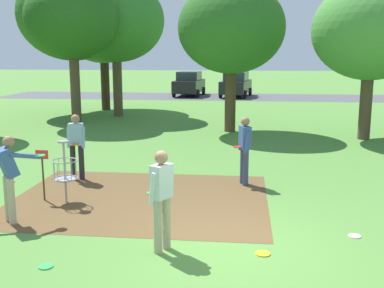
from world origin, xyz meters
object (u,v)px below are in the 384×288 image
(parked_car_center_left, at_px, (236,84))
(tree_far_left, at_px, (72,15))
(frisbee_far_right, at_px, (263,254))
(tree_far_right, at_px, (103,23))
(player_throwing, at_px, (9,173))
(player_waiting_right, at_px, (76,143))
(disc_golf_basket, at_px, (62,169))
(parked_car_leftmost, at_px, (189,84))
(player_foreground_watching, at_px, (245,147))
(player_waiting_left, at_px, (162,195))
(frisbee_mid_grass, at_px, (46,266))
(tree_far_center, at_px, (371,31))
(tree_mid_left, at_px, (116,21))
(frisbee_near_basket, at_px, (355,236))
(frisbee_by_tee, at_px, (10,182))
(tree_mid_right, at_px, (231,28))
(tree_near_right, at_px, (72,19))

(parked_car_center_left, bearing_deg, tree_far_left, -127.48)
(frisbee_far_right, xyz_separation_m, tree_far_right, (-8.32, 19.06, 4.89))
(player_throwing, height_order, player_waiting_right, same)
(disc_golf_basket, relative_size, parked_car_leftmost, 0.32)
(player_foreground_watching, bearing_deg, player_waiting_left, -107.82)
(frisbee_mid_grass, xyz_separation_m, frisbee_far_right, (3.35, 0.85, 0.00))
(disc_golf_basket, bearing_deg, parked_car_center_left, 82.77)
(tree_far_center, bearing_deg, tree_mid_left, 153.97)
(frisbee_far_right, height_order, tree_far_left, tree_far_left)
(frisbee_far_right, height_order, tree_far_center, tree_far_center)
(frisbee_near_basket, xyz_separation_m, tree_far_right, (-10.00, 18.11, 4.89))
(player_waiting_left, xyz_separation_m, frisbee_by_tee, (-4.60, 3.70, -0.96))
(disc_golf_basket, xyz_separation_m, player_waiting_right, (-0.36, 1.88, 0.21))
(frisbee_far_right, height_order, tree_mid_left, tree_mid_left)
(player_throwing, bearing_deg, player_waiting_left, -17.44)
(parked_car_leftmost, bearing_deg, frisbee_near_basket, -77.19)
(player_throwing, distance_m, tree_mid_right, 12.34)
(tree_far_right, distance_m, parked_car_leftmost, 10.85)
(player_waiting_left, relative_size, frisbee_near_basket, 7.66)
(parked_car_leftmost, bearing_deg, player_foreground_watching, -80.08)
(tree_mid_left, distance_m, tree_far_center, 12.36)
(tree_near_right, bearing_deg, tree_far_left, 110.42)
(frisbee_mid_grass, height_order, tree_far_center, tree_far_center)
(player_foreground_watching, height_order, frisbee_by_tee, player_foreground_watching)
(player_waiting_left, bearing_deg, frisbee_far_right, 1.19)
(player_waiting_right, bearing_deg, tree_far_left, 110.18)
(frisbee_near_basket, bearing_deg, tree_far_center, 75.85)
(tree_far_left, relative_size, parked_car_leftmost, 1.75)
(frisbee_near_basket, relative_size, frisbee_mid_grass, 1.00)
(tree_mid_left, bearing_deg, frisbee_near_basket, -61.07)
(frisbee_by_tee, relative_size, parked_car_center_left, 0.05)
(player_foreground_watching, height_order, tree_far_center, tree_far_center)
(parked_car_leftmost, xyz_separation_m, parked_car_center_left, (3.56, -0.37, 0.00))
(player_throwing, xyz_separation_m, player_waiting_left, (3.15, -0.99, -0.02))
(player_throwing, xyz_separation_m, tree_far_center, (9.03, 10.05, 3.06))
(player_waiting_left, xyz_separation_m, tree_mid_right, (0.73, 12.25, 3.26))
(frisbee_far_right, bearing_deg, player_foreground_watching, 94.49)
(tree_near_right, xyz_separation_m, parked_car_center_left, (7.13, 14.33, -3.83))
(player_throwing, bearing_deg, tree_near_right, 104.59)
(player_waiting_left, relative_size, frisbee_mid_grass, 7.63)
(disc_golf_basket, height_order, frisbee_far_right, disc_golf_basket)
(frisbee_near_basket, xyz_separation_m, tree_far_left, (-11.08, 16.16, 5.18))
(tree_mid_right, bearing_deg, frisbee_near_basket, -76.94)
(frisbee_by_tee, xyz_separation_m, frisbee_mid_grass, (2.91, -4.52, 0.00))
(frisbee_near_basket, relative_size, tree_mid_right, 0.04)
(disc_golf_basket, distance_m, frisbee_by_tee, 2.54)
(player_throwing, xyz_separation_m, parked_car_center_left, (3.81, 27.10, -0.06))
(disc_golf_basket, distance_m, tree_near_right, 12.73)
(frisbee_near_basket, distance_m, tree_far_right, 21.26)
(parked_car_center_left, bearing_deg, frisbee_near_basket, -84.35)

